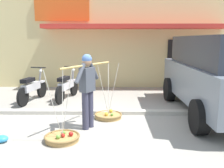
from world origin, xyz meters
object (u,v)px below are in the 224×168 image
at_px(fruit_vendor, 87,86).
at_px(parked_truck, 219,73).
at_px(fruit_basket_left_side, 108,115).
at_px(motorcycle_nearest_shop, 32,88).
at_px(plastic_litter_bag, 1,139).
at_px(motorcycle_second_in_row, 67,86).
at_px(fruit_basket_right_side, 62,137).

height_order(fruit_vendor, parked_truck, parked_truck).
xyz_separation_m(fruit_basket_left_side, motorcycle_nearest_shop, (-2.52, 1.66, 0.38)).
bearing_deg(plastic_litter_bag, motorcycle_nearest_shop, 97.65).
bearing_deg(plastic_litter_bag, motorcycle_second_in_row, 79.55).
distance_m(fruit_basket_left_side, motorcycle_second_in_row, 2.45).
distance_m(fruit_vendor, motorcycle_nearest_shop, 3.20).
xyz_separation_m(fruit_basket_left_side, motorcycle_second_in_row, (-1.44, 1.95, 0.38)).
height_order(motorcycle_second_in_row, plastic_litter_bag, motorcycle_second_in_row).
height_order(fruit_basket_left_side, parked_truck, parked_truck).
relative_size(fruit_basket_right_side, motorcycle_second_in_row, 0.81).
bearing_deg(motorcycle_nearest_shop, motorcycle_second_in_row, 15.19).
bearing_deg(motorcycle_nearest_shop, parked_truck, -13.44).
height_order(fruit_vendor, plastic_litter_bag, fruit_vendor).
xyz_separation_m(motorcycle_nearest_shop, motorcycle_second_in_row, (1.07, 0.29, 0.00)).
xyz_separation_m(motorcycle_nearest_shop, parked_truck, (5.44, -1.30, 0.68)).
relative_size(fruit_vendor, plastic_litter_bag, 6.05).
relative_size(fruit_basket_left_side, fruit_basket_right_side, 1.00).
bearing_deg(fruit_vendor, plastic_litter_bag, -153.62).
xyz_separation_m(fruit_vendor, motorcycle_second_in_row, (-1.00, 2.68, -0.52)).
height_order(fruit_vendor, motorcycle_nearest_shop, fruit_vendor).
xyz_separation_m(fruit_basket_right_side, parked_truck, (3.82, 1.81, 1.06)).
height_order(fruit_basket_right_side, plastic_litter_bag, fruit_basket_right_side).
relative_size(fruit_basket_left_side, motorcycle_nearest_shop, 0.80).
distance_m(fruit_basket_left_side, fruit_basket_right_side, 1.71).
xyz_separation_m(fruit_vendor, plastic_litter_bag, (-1.64, -0.81, -0.91)).
bearing_deg(motorcycle_second_in_row, plastic_litter_bag, -100.45).
height_order(fruit_vendor, fruit_basket_right_side, fruit_vendor).
bearing_deg(motorcycle_nearest_shop, fruit_basket_right_side, -62.43).
height_order(fruit_vendor, fruit_basket_left_side, fruit_vendor).
xyz_separation_m(parked_truck, plastic_litter_bag, (-5.01, -1.90, -1.06)).
bearing_deg(fruit_basket_left_side, fruit_basket_right_side, -121.47).
bearing_deg(fruit_vendor, motorcycle_second_in_row, 110.41).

